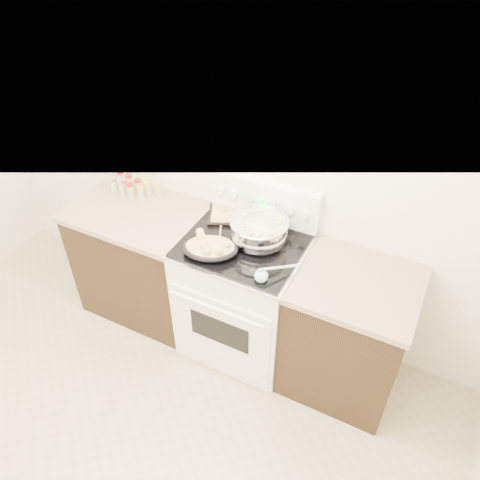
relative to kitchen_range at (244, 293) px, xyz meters
The scene contains 9 objects.
counter_left 0.83m from the kitchen_range, behind, with size 0.93×0.67×0.92m.
counter_right 0.73m from the kitchen_range, ahead, with size 0.73×0.67×0.92m.
kitchen_range is the anchor object (origin of this frame).
mixing_bowl 0.54m from the kitchen_range, 29.33° to the left, with size 0.41×0.41×0.21m.
roasting_pan 0.55m from the kitchen_range, 125.28° to the right, with size 0.41×0.35×0.11m.
baking_sheet 0.55m from the kitchen_range, 123.70° to the left, with size 0.49×0.43×0.06m.
wooden_spoon 0.51m from the kitchen_range, 155.53° to the right, with size 0.14×0.26×0.04m.
blue_ladle 0.60m from the kitchen_range, 45.37° to the right, with size 0.20×0.23×0.10m.
spice_jars 1.10m from the kitchen_range, behind, with size 0.38×0.14×0.12m.
Camera 1 is at (1.35, -0.60, 2.80)m, focal length 35.00 mm.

